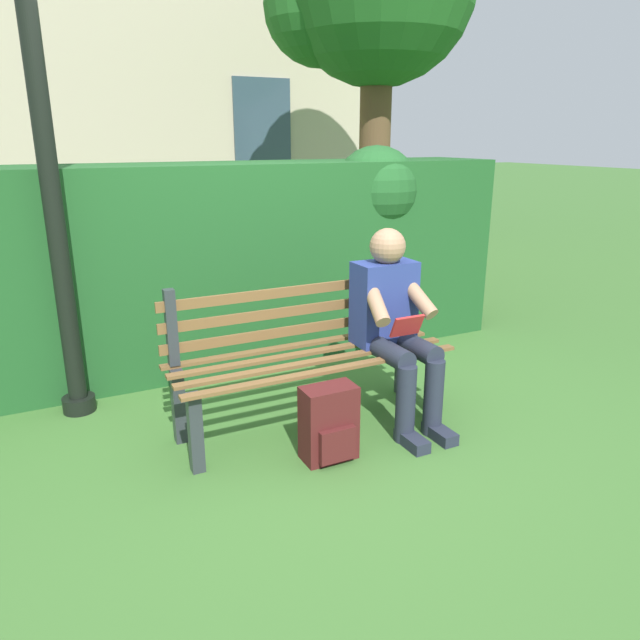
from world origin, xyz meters
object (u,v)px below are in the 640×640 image
object	(u,v)px
park_bench	(307,352)
person_seated	(394,322)
backpack	(329,424)
lamp_post	(36,78)

from	to	relation	value
park_bench	person_seated	world-z (taller)	person_seated
backpack	lamp_post	xyz separation A→B (m)	(1.19, -1.26, 1.83)
park_bench	backpack	size ratio (longest dim) A/B	4.00
backpack	lamp_post	distance (m)	2.52
person_seated	lamp_post	world-z (taller)	lamp_post
person_seated	lamp_post	distance (m)	2.47
backpack	park_bench	bearing A→B (deg)	-100.28
lamp_post	person_seated	bearing A→B (deg)	151.02
park_bench	lamp_post	distance (m)	2.18
park_bench	lamp_post	xyz separation A→B (m)	(1.28, -0.81, 1.57)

